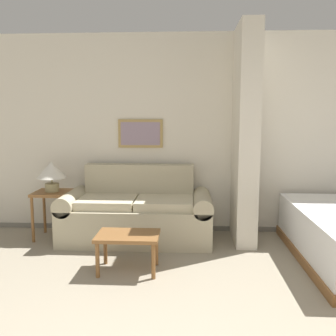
{
  "coord_description": "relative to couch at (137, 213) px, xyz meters",
  "views": [
    {
      "loc": [
        0.04,
        -1.34,
        1.54
      ],
      "look_at": [
        -0.16,
        2.16,
        1.05
      ],
      "focal_mm": 40.0,
      "sensor_mm": 36.0,
      "label": 1
    }
  ],
  "objects": [
    {
      "name": "wall_partition_pillar",
      "position": [
        1.32,
        0.05,
        0.97
      ],
      "size": [
        0.24,
        0.75,
        2.6
      ],
      "color": "silver",
      "rests_on": "ground_plane"
    },
    {
      "name": "coffee_table",
      "position": [
        0.04,
        -0.98,
        -0.0
      ],
      "size": [
        0.62,
        0.42,
        0.38
      ],
      "color": "brown",
      "rests_on": "ground_plane"
    },
    {
      "name": "couch",
      "position": [
        0.0,
        0.0,
        0.0
      ],
      "size": [
        1.85,
        0.84,
        0.91
      ],
      "color": "#B7AD8E",
      "rests_on": "ground_plane"
    },
    {
      "name": "table_lamp",
      "position": [
        -1.07,
        0.0,
        0.52
      ],
      "size": [
        0.36,
        0.36,
        0.37
      ],
      "color": "tan",
      "rests_on": "side_table"
    },
    {
      "name": "wall_back",
      "position": [
        0.6,
        0.48,
        0.96
      ],
      "size": [
        7.7,
        0.16,
        2.6
      ],
      "color": "silver",
      "rests_on": "ground_plane"
    },
    {
      "name": "side_table",
      "position": [
        -1.07,
        0.0,
        0.16
      ],
      "size": [
        0.44,
        0.44,
        0.6
      ],
      "color": "brown",
      "rests_on": "ground_plane"
    }
  ]
}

